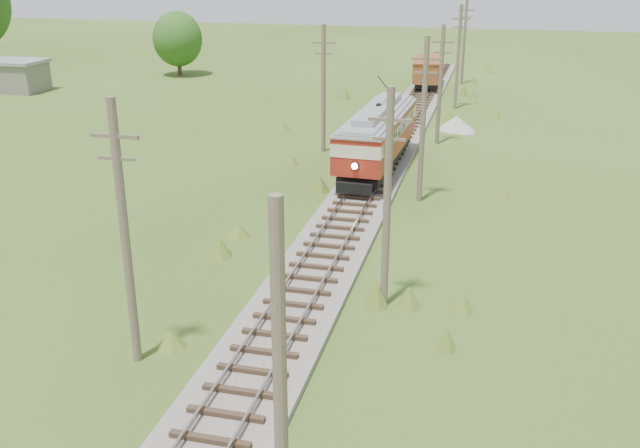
# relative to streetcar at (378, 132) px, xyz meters

# --- Properties ---
(railbed_main) EXTENTS (3.60, 96.00, 0.57)m
(railbed_main) POSITION_rel_streetcar_xyz_m (0.00, -1.69, -2.43)
(railbed_main) COLOR #605B54
(railbed_main) RESTS_ON ground
(streetcar) EXTENTS (3.31, 12.40, 5.63)m
(streetcar) POSITION_rel_streetcar_xyz_m (0.00, 0.00, 0.00)
(streetcar) COLOR black
(streetcar) RESTS_ON ground
(gondola) EXTENTS (2.82, 7.79, 2.55)m
(gondola) POSITION_rel_streetcar_xyz_m (0.00, 29.95, -0.68)
(gondola) COLOR black
(gondola) RESTS_ON ground
(gravel_pile) EXTENTS (2.97, 3.15, 1.08)m
(gravel_pile) POSITION_rel_streetcar_xyz_m (4.14, 13.05, -2.12)
(gravel_pile) COLOR gray
(gravel_pile) RESTS_ON ground
(utility_pole_r_1) EXTENTS (0.30, 0.30, 8.80)m
(utility_pole_r_1) POSITION_rel_streetcar_xyz_m (3.10, -30.69, 1.78)
(utility_pole_r_1) COLOR brown
(utility_pole_r_1) RESTS_ON ground
(utility_pole_r_2) EXTENTS (1.60, 0.30, 8.60)m
(utility_pole_r_2) POSITION_rel_streetcar_xyz_m (3.30, -17.69, 1.80)
(utility_pole_r_2) COLOR brown
(utility_pole_r_2) RESTS_ON ground
(utility_pole_r_3) EXTENTS (1.60, 0.30, 9.00)m
(utility_pole_r_3) POSITION_rel_streetcar_xyz_m (3.20, -4.69, 2.01)
(utility_pole_r_3) COLOR brown
(utility_pole_r_3) RESTS_ON ground
(utility_pole_r_4) EXTENTS (1.60, 0.30, 8.40)m
(utility_pole_r_4) POSITION_rel_streetcar_xyz_m (3.00, 8.31, 1.70)
(utility_pole_r_4) COLOR brown
(utility_pole_r_4) RESTS_ON ground
(utility_pole_r_5) EXTENTS (1.60, 0.30, 8.90)m
(utility_pole_r_5) POSITION_rel_streetcar_xyz_m (3.40, 21.31, 1.95)
(utility_pole_r_5) COLOR brown
(utility_pole_r_5) RESTS_ON ground
(utility_pole_r_6) EXTENTS (1.60, 0.30, 8.70)m
(utility_pole_r_6) POSITION_rel_streetcar_xyz_m (3.20, 34.31, 1.85)
(utility_pole_r_6) COLOR brown
(utility_pole_r_6) RESTS_ON ground
(utility_pole_l_a) EXTENTS (1.60, 0.30, 9.00)m
(utility_pole_l_a) POSITION_rel_streetcar_xyz_m (-4.20, -23.69, 2.01)
(utility_pole_l_a) COLOR brown
(utility_pole_l_a) RESTS_ON ground
(utility_pole_l_b) EXTENTS (1.60, 0.30, 8.60)m
(utility_pole_l_b) POSITION_rel_streetcar_xyz_m (-4.50, 4.31, 1.80)
(utility_pole_l_b) COLOR brown
(utility_pole_l_b) RESTS_ON ground
(tree_mid_a) EXTENTS (5.46, 5.46, 7.03)m
(tree_mid_a) POSITION_rel_streetcar_xyz_m (-28.00, 32.31, 1.40)
(tree_mid_a) COLOR #38281C
(tree_mid_a) RESTS_ON ground
(shed) EXTENTS (6.40, 4.40, 3.10)m
(shed) POSITION_rel_streetcar_xyz_m (-40.00, 19.31, -1.05)
(shed) COLOR slate
(shed) RESTS_ON ground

